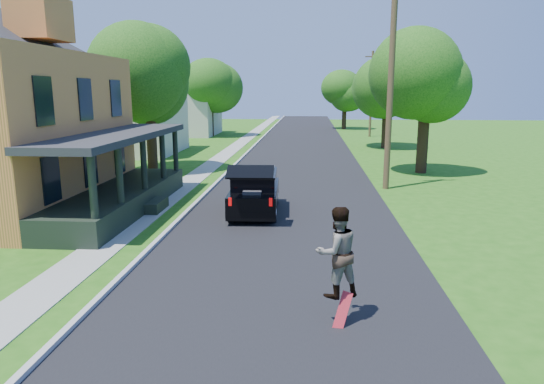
# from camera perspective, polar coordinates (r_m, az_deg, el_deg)

# --- Properties ---
(ground) EXTENTS (140.00, 140.00, 0.00)m
(ground) POSITION_cam_1_polar(r_m,az_deg,el_deg) (13.37, 1.09, -8.90)
(ground) COLOR #225811
(ground) RESTS_ON ground
(street) EXTENTS (8.00, 120.00, 0.02)m
(street) POSITION_cam_1_polar(r_m,az_deg,el_deg) (32.84, 3.13, 3.53)
(street) COLOR black
(street) RESTS_ON ground
(curb) EXTENTS (0.15, 120.00, 0.12)m
(curb) POSITION_cam_1_polar(r_m,az_deg,el_deg) (33.17, -3.89, 3.61)
(curb) COLOR #A3A39E
(curb) RESTS_ON ground
(sidewalk) EXTENTS (1.30, 120.00, 0.03)m
(sidewalk) POSITION_cam_1_polar(r_m,az_deg,el_deg) (33.43, -6.52, 3.62)
(sidewalk) COLOR gray
(sidewalk) RESTS_ON ground
(front_walk) EXTENTS (6.50, 1.20, 0.03)m
(front_walk) POSITION_cam_1_polar(r_m,az_deg,el_deg) (21.65, -23.88, -1.83)
(front_walk) COLOR gray
(front_walk) RESTS_ON ground
(neighbor_house_mid) EXTENTS (12.78, 12.78, 8.30)m
(neighbor_house_mid) POSITION_cam_1_polar(r_m,az_deg,el_deg) (39.16, -17.16, 10.53)
(neighbor_house_mid) COLOR beige
(neighbor_house_mid) RESTS_ON ground
(neighbor_house_far) EXTENTS (12.78, 12.78, 8.30)m
(neighbor_house_far) POSITION_cam_1_polar(r_m,az_deg,el_deg) (54.38, -10.94, 11.06)
(neighbor_house_far) COLOR beige
(neighbor_house_far) RESTS_ON ground
(black_suv) EXTENTS (1.95, 4.70, 2.16)m
(black_suv) POSITION_cam_1_polar(r_m,az_deg,el_deg) (19.04, -2.05, -0.02)
(black_suv) COLOR black
(black_suv) RESTS_ON ground
(skateboarder) EXTENTS (1.14, 1.04, 1.90)m
(skateboarder) POSITION_cam_1_polar(r_m,az_deg,el_deg) (10.04, 7.66, -7.02)
(skateboarder) COLOR black
(skateboarder) RESTS_ON ground
(skateboard) EXTENTS (0.44, 0.36, 0.79)m
(skateboard) POSITION_cam_1_polar(r_m,az_deg,el_deg) (10.28, 8.30, -13.84)
(skateboard) COLOR #A10D18
(skateboard) RESTS_ON ground
(tree_left_mid) EXTENTS (7.12, 6.81, 9.00)m
(tree_left_mid) POSITION_cam_1_polar(r_m,az_deg,el_deg) (29.73, -14.46, 13.83)
(tree_left_mid) COLOR black
(tree_left_mid) RESTS_ON ground
(tree_left_far) EXTENTS (7.15, 6.86, 8.87)m
(tree_left_far) POSITION_cam_1_polar(r_m,az_deg,el_deg) (52.01, -7.38, 12.83)
(tree_left_far) COLOR black
(tree_left_far) RESTS_ON ground
(tree_right_near) EXTENTS (5.51, 5.20, 8.51)m
(tree_right_near) POSITION_cam_1_polar(r_m,az_deg,el_deg) (29.55, 17.68, 13.39)
(tree_right_near) COLOR black
(tree_right_near) RESTS_ON ground
(tree_right_mid) EXTENTS (6.11, 6.16, 8.05)m
(tree_right_mid) POSITION_cam_1_polar(r_m,az_deg,el_deg) (41.87, 13.32, 12.04)
(tree_right_mid) COLOR black
(tree_right_mid) RESTS_ON ground
(tree_right_far) EXTENTS (5.50, 5.25, 7.58)m
(tree_right_far) POSITION_cam_1_polar(r_m,az_deg,el_deg) (61.91, 8.54, 11.86)
(tree_right_far) COLOR black
(tree_right_far) RESTS_ON ground
(utility_pole_near) EXTENTS (1.81, 0.49, 10.59)m
(utility_pole_near) POSITION_cam_1_polar(r_m,az_deg,el_deg) (24.07, 13.84, 13.23)
(utility_pole_near) COLOR brown
(utility_pole_near) RESTS_ON ground
(utility_pole_far) EXTENTS (1.52, 0.26, 8.69)m
(utility_pole_far) POSITION_cam_1_polar(r_m,az_deg,el_deg) (51.92, 11.60, 11.33)
(utility_pole_far) COLOR brown
(utility_pole_far) RESTS_ON ground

